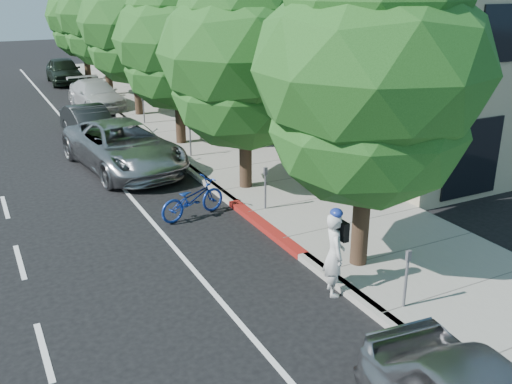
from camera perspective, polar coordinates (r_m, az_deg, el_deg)
ground at (r=14.87m, az=2.69°, el=-5.12°), size 120.00×120.00×0.00m
sidewalk at (r=22.50m, az=-2.35°, el=4.04°), size 4.60×56.00×0.15m
curb at (r=21.68m, az=-7.87°, el=3.23°), size 0.30×56.00×0.15m
curb_red_segment at (r=15.64m, az=0.88°, el=-3.47°), size 0.32×4.00×0.15m
storefront_building at (r=33.95m, az=1.75°, el=15.47°), size 10.00×36.00×7.00m
street_tree_0 at (r=12.42m, az=11.44°, el=11.57°), size 5.12×5.12×7.59m
street_tree_1 at (r=17.51m, az=-1.12°, el=13.53°), size 5.27×5.27×7.28m
street_tree_2 at (r=23.03m, az=-7.95°, el=14.77°), size 4.93×4.93×7.06m
street_tree_3 at (r=28.71m, az=-12.19°, el=16.18°), size 5.21×5.21×7.53m
street_tree_4 at (r=34.51m, az=-15.03°, el=16.76°), size 5.18×5.18×7.65m
street_tree_5 at (r=40.40m, az=-16.98°, el=16.44°), size 4.70×4.70×6.98m
cyclist at (r=12.31m, az=7.84°, el=-6.18°), size 0.65×0.79×1.87m
bicycle at (r=16.37m, az=-6.37°, el=-0.68°), size 2.21×1.21×1.10m
silver_suv at (r=20.93m, az=-13.12°, el=4.46°), size 3.58×6.42×1.70m
dark_sedan at (r=25.40m, az=-16.30°, el=6.61°), size 1.85×4.39×1.41m
white_pickup at (r=31.83m, az=-15.72°, el=9.36°), size 2.42×5.13×1.45m
dark_suv_far at (r=40.46m, az=-18.66°, el=11.43°), size 2.11×4.94×1.66m
pedestrian at (r=22.82m, az=-0.27°, el=7.02°), size 1.07×0.91×1.95m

